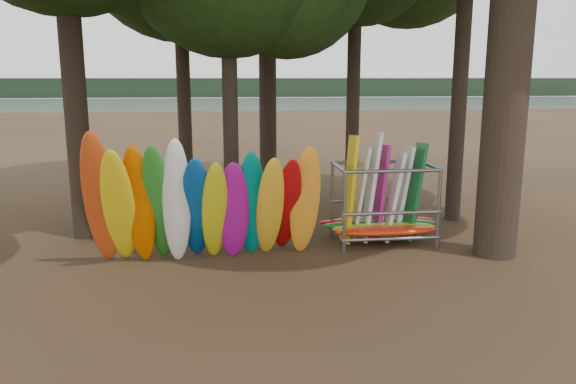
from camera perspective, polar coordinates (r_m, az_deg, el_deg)
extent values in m
plane|color=#47331E|center=(12.80, -0.41, -7.53)|extent=(120.00, 120.00, 0.00)
plane|color=gray|center=(72.15, -5.95, 8.20)|extent=(160.00, 160.00, 0.00)
cube|color=black|center=(122.04, -6.46, 10.49)|extent=(160.00, 4.00, 4.00)
cylinder|color=black|center=(15.53, -21.28, 15.00)|extent=(0.59, 0.59, 10.65)
cylinder|color=black|center=(18.54, -10.69, 13.72)|extent=(0.44, 0.44, 9.89)
cylinder|color=black|center=(19.36, 6.77, 15.31)|extent=(0.45, 0.45, 10.95)
cylinder|color=black|center=(15.26, -5.97, 12.29)|extent=(0.41, 0.41, 8.79)
ellipsoid|color=#BF3D13|center=(13.01, -18.55, -0.68)|extent=(0.75, 1.30, 3.22)
ellipsoid|color=yellow|center=(12.84, -16.79, -1.56)|extent=(0.75, 1.69, 2.89)
ellipsoid|color=#CC5100|center=(12.88, -14.89, -1.29)|extent=(0.75, 1.09, 2.89)
ellipsoid|color=#277F25|center=(12.85, -13.04, -1.22)|extent=(0.71, 1.51, 2.92)
ellipsoid|color=silver|center=(12.67, -11.24, -1.03)|extent=(0.75, 1.18, 3.03)
ellipsoid|color=#0B4590|center=(12.85, -9.30, -1.71)|extent=(0.79, 1.66, 2.68)
ellipsoid|color=gold|center=(12.75, -7.44, -1.99)|extent=(0.74, 1.47, 2.57)
ellipsoid|color=#9E1089|center=(12.80, -5.58, -1.98)|extent=(0.74, 1.05, 2.48)
ellipsoid|color=#027D75|center=(12.90, -3.75, -1.32)|extent=(0.67, 1.33, 2.74)
ellipsoid|color=yellow|center=(12.79, -1.85, -1.65)|extent=(0.71, 1.72, 2.68)
ellipsoid|color=#B90B0D|center=(13.07, -0.12, -1.47)|extent=(0.71, 1.92, 2.61)
ellipsoid|color=orange|center=(13.03, 1.73, -0.97)|extent=(0.80, 1.20, 2.80)
ellipsoid|color=red|center=(14.27, 10.09, -3.92)|extent=(2.68, 0.55, 0.24)
ellipsoid|color=#9BA516|center=(14.57, 9.72, -3.58)|extent=(2.73, 0.55, 0.24)
ellipsoid|color=#166621|center=(14.88, 9.36, -3.25)|extent=(3.12, 0.55, 0.24)
ellipsoid|color=red|center=(15.17, 9.03, -2.96)|extent=(3.19, 0.55, 0.24)
cube|color=yellow|center=(14.40, 6.26, 0.23)|extent=(0.38, 0.81, 2.78)
cube|color=silver|center=(14.66, 7.18, -0.19)|extent=(0.55, 0.80, 2.46)
cube|color=white|center=(14.54, 8.45, 0.45)|extent=(0.51, 0.78, 2.85)
cube|color=#AA1C75|center=(14.78, 9.36, -0.08)|extent=(0.39, 0.77, 2.51)
cube|color=white|center=(14.68, 10.65, -0.53)|extent=(0.57, 0.73, 2.33)
cube|color=white|center=(14.94, 11.48, -0.10)|extent=(0.55, 0.75, 2.46)
cube|color=#186C30|center=(14.90, 12.68, 0.02)|extent=(0.55, 0.80, 2.56)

